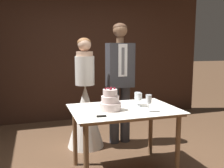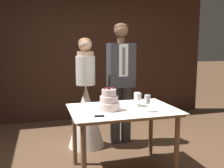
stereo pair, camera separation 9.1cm
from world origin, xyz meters
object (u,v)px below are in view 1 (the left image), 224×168
tiered_cake (110,102)px  wine_glass_near (149,100)px  cake_knife (110,116)px  groom (120,77)px  wine_glass_far (139,97)px  cake_table (124,116)px  bride (85,108)px  wine_glass_middle (138,96)px

tiered_cake → wine_glass_near: 0.43m
cake_knife → groom: size_ratio=0.25×
tiered_cake → wine_glass_far: bearing=7.6°
groom → wine_glass_far: bearing=-94.4°
cake_table → tiered_cake: 0.26m
wine_glass_far → bride: 1.04m
cake_table → tiered_cake: bearing=-172.0°
cake_knife → cake_table: bearing=54.1°
wine_glass_near → wine_glass_far: wine_glass_near is taller
wine_glass_middle → wine_glass_far: bearing=-102.2°
tiered_cake → bride: bride is taller
tiered_cake → groom: (0.44, 0.92, 0.16)m
wine_glass_near → wine_glass_middle: (0.01, 0.33, -0.02)m
wine_glass_middle → cake_knife: bearing=-140.2°
cake_knife → bride: bride is taller
wine_glass_middle → tiered_cake: bearing=-160.8°
cake_table → wine_glass_near: (0.21, -0.22, 0.23)m
tiered_cake → wine_glass_far: (0.38, 0.05, 0.02)m
wine_glass_far → groom: size_ratio=0.09×
tiered_cake → wine_glass_near: size_ratio=1.37×
wine_glass_near → groom: size_ratio=0.10×
wine_glass_near → groom: (0.06, 1.12, 0.12)m
cake_table → wine_glass_middle: wine_glass_middle is taller
cake_knife → tiered_cake: bearing=78.8°
cake_knife → wine_glass_far: 0.56m
groom → bride: bearing=180.0°
cake_table → cake_knife: (-0.25, -0.28, 0.10)m
groom → cake_table: bearing=-106.7°
tiered_cake → groom: groom is taller
groom → wine_glass_middle: bearing=-93.5°
cake_table → cake_knife: 0.39m
wine_glass_near → bride: (-0.48, 1.12, -0.32)m
wine_glass_near → tiered_cake: bearing=153.2°
tiered_cake → wine_glass_middle: 0.42m
cake_knife → wine_glass_near: 0.48m
cake_knife → wine_glass_far: (0.46, 0.31, 0.11)m
bride → groom: (0.54, -0.00, 0.44)m
cake_table → wine_glass_near: 0.38m
wine_glass_far → tiered_cake: bearing=-172.4°
cake_table → groom: size_ratio=0.67×
cake_knife → wine_glass_far: size_ratio=2.81×
cake_table → wine_glass_far: bearing=7.2°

